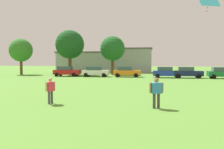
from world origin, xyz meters
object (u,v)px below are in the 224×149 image
at_px(parked_car_blue_3, 167,72).
at_px(parked_car_white_1, 95,71).
at_px(kite, 208,1).
at_px(adult_bystander, 156,90).
at_px(bystander_midfield, 50,88).
at_px(parked_car_green_5, 222,73).
at_px(parked_car_red_0, 66,71).
at_px(tree_far_left, 21,50).
at_px(parked_car_orange_2, 127,72).
at_px(tree_far_right, 113,49).
at_px(tree_center, 70,45).
at_px(parked_car_navy_4, 187,72).

bearing_deg(parked_car_blue_3, parked_car_white_1, 176.58).
bearing_deg(kite, adult_bystander, -136.10).
relative_size(bystander_midfield, parked_car_green_5, 0.38).
bearing_deg(parked_car_blue_3, adult_bystander, -94.56).
bearing_deg(parked_car_red_0, tree_far_left, 160.41).
distance_m(parked_car_orange_2, parked_car_blue_3, 6.30).
bearing_deg(parked_car_red_0, tree_far_right, 42.01).
xyz_separation_m(kite, tree_center, (-18.58, 27.15, -1.02)).
bearing_deg(parked_car_red_0, parked_car_orange_2, -0.30).
bearing_deg(tree_far_right, tree_center, -167.45).
distance_m(adult_bystander, tree_far_right, 33.18).
xyz_separation_m(adult_bystander, parked_car_orange_2, (-4.24, 25.88, -0.17)).
xyz_separation_m(parked_car_white_1, tree_far_left, (-15.12, 3.83, 3.69)).
distance_m(parked_car_white_1, tree_far_right, 7.75).
xyz_separation_m(bystander_midfield, tree_far_right, (-1.05, 31.65, 3.87)).
bearing_deg(tree_center, parked_car_navy_4, -14.75).
height_order(adult_bystander, parked_car_red_0, adult_bystander).
height_order(bystander_midfield, parked_car_red_0, parked_car_red_0).
bearing_deg(parked_car_red_0, parked_car_navy_4, -2.67).
distance_m(parked_car_red_0, tree_center, 6.53).
xyz_separation_m(parked_car_red_0, tree_far_right, (6.84, 6.16, 3.99)).
xyz_separation_m(parked_car_red_0, parked_car_orange_2, (10.11, -0.05, 0.00)).
bearing_deg(parked_car_navy_4, tree_far_right, 150.73).
bearing_deg(parked_car_orange_2, tree_center, 157.72).
bearing_deg(adult_bystander, tree_far_left, 110.60).
relative_size(parked_car_navy_4, tree_far_right, 0.60).
distance_m(kite, parked_car_white_1, 26.44).
bearing_deg(parked_car_green_5, adult_bystander, -112.11).
height_order(parked_car_white_1, tree_far_right, tree_far_right).
xyz_separation_m(parked_car_white_1, parked_car_blue_3, (11.34, -0.68, 0.00)).
distance_m(adult_bystander, parked_car_navy_4, 25.54).
height_order(parked_car_red_0, tree_far_left, tree_far_left).
height_order(parked_car_navy_4, tree_center, tree_center).
bearing_deg(parked_car_orange_2, parked_car_green_5, -5.20).
bearing_deg(parked_car_blue_3, kite, -86.43).
xyz_separation_m(adult_bystander, parked_car_navy_4, (5.10, 25.03, -0.17)).
distance_m(adult_bystander, parked_car_blue_3, 25.11).
bearing_deg(tree_far_left, parked_car_orange_2, -10.24).
xyz_separation_m(tree_center, tree_far_right, (7.71, 1.72, -0.71)).
height_order(parked_car_blue_3, parked_car_navy_4, same).
relative_size(parked_car_white_1, parked_car_orange_2, 1.00).
bearing_deg(parked_car_green_5, parked_car_red_0, 176.83).
bearing_deg(parked_car_green_5, tree_far_left, 171.83).
bearing_deg(parked_car_white_1, parked_car_green_5, -3.32).
bearing_deg(parked_car_navy_4, bystander_midfield, -115.18).
bearing_deg(kite, parked_car_green_5, 72.75).
distance_m(parked_car_navy_4, tree_center, 21.54).
height_order(parked_car_blue_3, tree_far_right, tree_far_right).
distance_m(parked_car_orange_2, tree_far_right, 8.07).
distance_m(parked_car_blue_3, parked_car_navy_4, 3.11).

